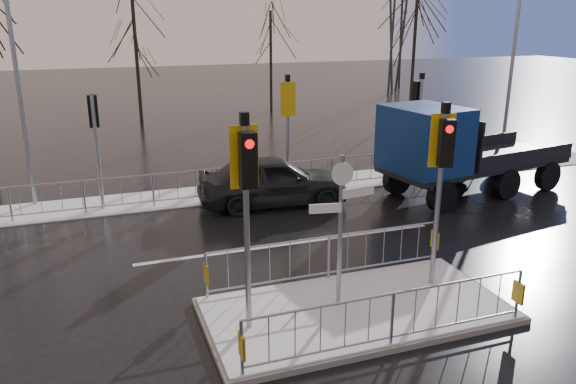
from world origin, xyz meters
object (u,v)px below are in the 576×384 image
object	(u,v)px
flatbed_truck	(446,149)
street_lamp_left	(17,58)
traffic_island	(356,295)
car_far_lane	(273,180)
street_lamp_right	(515,52)

from	to	relation	value
flatbed_truck	street_lamp_left	bearing A→B (deg)	163.32
flatbed_truck	traffic_island	bearing A→B (deg)	-135.88
traffic_island	street_lamp_left	world-z (taller)	street_lamp_left
flatbed_truck	street_lamp_left	world-z (taller)	street_lamp_left
traffic_island	car_far_lane	bearing A→B (deg)	85.34
traffic_island	flatbed_truck	xyz separation A→B (m)	(5.96, 5.78, 1.23)
street_lamp_left	traffic_island	bearing A→B (deg)	-55.93
traffic_island	car_far_lane	xyz separation A→B (m)	(0.57, 6.99, 0.40)
street_lamp_right	traffic_island	bearing A→B (deg)	-141.27
traffic_island	street_lamp_left	size ratio (longest dim) A/B	0.73
traffic_island	flatbed_truck	world-z (taller)	traffic_island
flatbed_truck	car_far_lane	bearing A→B (deg)	167.40
street_lamp_right	street_lamp_left	size ratio (longest dim) A/B	0.98
flatbed_truck	street_lamp_right	world-z (taller)	street_lamp_right
car_far_lane	street_lamp_left	xyz separation A→B (m)	(-6.99, 2.50, 3.70)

